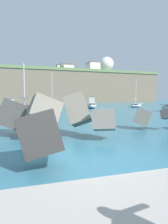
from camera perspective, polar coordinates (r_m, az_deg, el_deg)
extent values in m
plane|color=teal|center=(5.87, -0.71, -14.14)|extent=(400.00, 400.00, 0.00)
cube|color=slate|center=(12.06, 16.74, -1.51)|extent=(1.43, 1.28, 1.23)
cube|color=gray|center=(8.30, -11.54, 0.73)|extent=(1.53, 1.17, 1.44)
cube|color=#605B56|center=(12.08, 23.63, -0.53)|extent=(0.96, 1.06, 0.74)
cube|color=gray|center=(9.35, -1.78, 0.62)|extent=(1.59, 1.80, 1.82)
cube|color=slate|center=(8.51, 5.94, -2.43)|extent=(1.29, 1.39, 1.10)
cube|color=#3D3A38|center=(5.11, -12.60, -5.90)|extent=(1.30, 1.18, 1.26)
cube|color=gray|center=(10.93, -11.00, -2.68)|extent=(0.87, 1.07, 0.95)
cube|color=#4C4944|center=(10.10, -19.88, -0.74)|extent=(1.72, 1.42, 1.69)
ellipsoid|color=maroon|center=(23.06, -16.72, 0.53)|extent=(3.86, 5.14, 1.04)
cube|color=maroon|center=(23.04, -16.75, 1.72)|extent=(3.55, 4.73, 0.10)
cylinder|color=silver|center=(23.40, -17.23, 7.76)|extent=(0.12, 0.12, 4.83)
cylinder|color=silver|center=(23.34, -17.15, 4.05)|extent=(1.21, 2.59, 0.08)
ellipsoid|color=white|center=(37.19, 2.32, 1.93)|extent=(3.64, 6.43, 1.06)
cube|color=#ACACAC|center=(37.17, 2.32, 2.68)|extent=(3.35, 5.92, 0.10)
cube|color=#B7B2A8|center=(37.63, 2.30, 3.57)|extent=(1.60, 2.10, 1.06)
cube|color=#334C5B|center=(37.63, 2.31, 4.47)|extent=(1.44, 1.89, 0.12)
ellipsoid|color=maroon|center=(46.36, -9.64, 2.21)|extent=(4.20, 6.60, 0.96)
cube|color=maroon|center=(46.35, -9.65, 2.75)|extent=(3.86, 6.07, 0.10)
cylinder|color=silver|center=(46.01, -9.40, 7.21)|extent=(0.12, 0.12, 7.08)
cylinder|color=silver|center=(45.93, -9.36, 3.92)|extent=(1.54, 3.55, 0.08)
ellipsoid|color=maroon|center=(32.38, -21.73, 1.07)|extent=(4.53, 3.44, 0.73)
cube|color=maroon|center=(32.36, -21.75, 1.64)|extent=(4.17, 3.17, 0.10)
cube|color=#B7B2A8|center=(32.48, -21.26, 2.63)|extent=(1.59, 1.48, 1.02)
cube|color=#334C5B|center=(32.47, -21.28, 3.64)|extent=(1.43, 1.33, 0.12)
ellipsoid|color=white|center=(42.86, 15.08, 1.89)|extent=(4.39, 4.12, 0.80)
cube|color=#ACACAC|center=(42.85, 15.09, 2.38)|extent=(4.04, 3.79, 0.10)
cylinder|color=silver|center=(42.57, 15.02, 5.78)|extent=(0.12, 0.12, 4.99)
cylinder|color=silver|center=(42.55, 14.98, 3.63)|extent=(1.92, 1.60, 0.08)
cube|color=#756651|center=(105.83, -3.24, 6.74)|extent=(77.13, 39.24, 14.03)
cube|color=#667F4C|center=(106.48, -3.25, 10.83)|extent=(78.67, 40.03, 1.20)
cylinder|color=silver|center=(119.22, 6.69, 11.17)|extent=(5.63, 5.63, 3.35)
sphere|color=white|center=(120.09, 6.71, 13.91)|extent=(8.21, 8.21, 8.21)
cube|color=silver|center=(105.30, -4.81, 12.40)|extent=(5.45, 5.61, 4.23)
cube|color=#66564C|center=(105.66, -4.81, 13.61)|extent=(5.72, 5.89, 0.30)
cube|color=beige|center=(114.01, -6.82, 12.05)|extent=(4.92, 4.95, 5.48)
cube|color=#66564C|center=(114.46, -6.84, 13.48)|extent=(5.17, 5.19, 0.30)
cube|color=#B2ADA3|center=(106.46, -5.38, 12.49)|extent=(5.41, 4.30, 4.94)
cube|color=#66564C|center=(106.88, -5.39, 13.88)|extent=(5.68, 4.52, 0.30)
cube|color=silver|center=(103.14, 2.72, 12.81)|extent=(5.46, 6.48, 5.03)
cube|color=#66564C|center=(103.58, 2.72, 14.27)|extent=(5.73, 6.80, 0.30)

